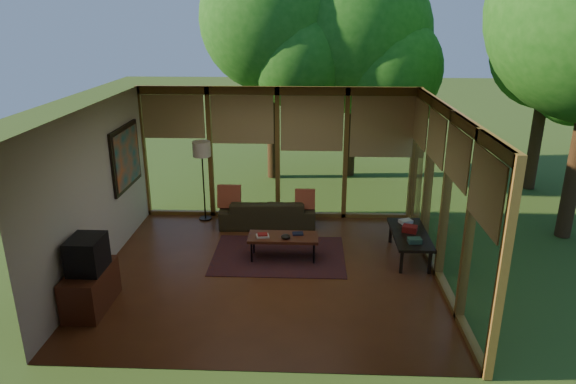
{
  "coord_description": "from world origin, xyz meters",
  "views": [
    {
      "loc": [
        0.63,
        -7.55,
        4.02
      ],
      "look_at": [
        0.29,
        0.7,
        1.16
      ],
      "focal_mm": 32.0,
      "sensor_mm": 36.0,
      "label": 1
    }
  ],
  "objects_px": {
    "floor_lamp": "(202,153)",
    "coffee_table": "(283,238)",
    "side_console": "(410,235)",
    "media_cabinet": "(91,289)",
    "television": "(87,254)",
    "sofa": "(267,212)"
  },
  "relations": [
    {
      "from": "television",
      "to": "floor_lamp",
      "type": "distance_m",
      "value": 3.61
    },
    {
      "from": "media_cabinet",
      "to": "side_console",
      "type": "xyz_separation_m",
      "value": [
        4.87,
        1.84,
        0.11
      ]
    },
    {
      "from": "media_cabinet",
      "to": "television",
      "type": "bearing_deg",
      "value": 0.0
    },
    {
      "from": "side_console",
      "to": "coffee_table",
      "type": "bearing_deg",
      "value": -176.02
    },
    {
      "from": "media_cabinet",
      "to": "side_console",
      "type": "distance_m",
      "value": 5.21
    },
    {
      "from": "coffee_table",
      "to": "side_console",
      "type": "height_order",
      "value": "side_console"
    },
    {
      "from": "media_cabinet",
      "to": "side_console",
      "type": "bearing_deg",
      "value": 20.73
    },
    {
      "from": "floor_lamp",
      "to": "side_console",
      "type": "xyz_separation_m",
      "value": [
        3.9,
        -1.6,
        -1.0
      ]
    },
    {
      "from": "side_console",
      "to": "sofa",
      "type": "bearing_deg",
      "value": 152.58
    },
    {
      "from": "television",
      "to": "side_console",
      "type": "height_order",
      "value": "television"
    },
    {
      "from": "coffee_table",
      "to": "side_console",
      "type": "xyz_separation_m",
      "value": [
        2.19,
        0.15,
        0.02
      ]
    },
    {
      "from": "coffee_table",
      "to": "television",
      "type": "bearing_deg",
      "value": -147.57
    },
    {
      "from": "coffee_table",
      "to": "sofa",
      "type": "bearing_deg",
      "value": 104.74
    },
    {
      "from": "floor_lamp",
      "to": "side_console",
      "type": "bearing_deg",
      "value": -22.29
    },
    {
      "from": "media_cabinet",
      "to": "side_console",
      "type": "relative_size",
      "value": 0.71
    },
    {
      "from": "floor_lamp",
      "to": "side_console",
      "type": "relative_size",
      "value": 1.18
    },
    {
      "from": "floor_lamp",
      "to": "coffee_table",
      "type": "height_order",
      "value": "floor_lamp"
    },
    {
      "from": "television",
      "to": "media_cabinet",
      "type": "bearing_deg",
      "value": 180.0
    },
    {
      "from": "side_console",
      "to": "floor_lamp",
      "type": "bearing_deg",
      "value": 157.71
    },
    {
      "from": "coffee_table",
      "to": "side_console",
      "type": "distance_m",
      "value": 2.19
    },
    {
      "from": "floor_lamp",
      "to": "side_console",
      "type": "height_order",
      "value": "floor_lamp"
    },
    {
      "from": "television",
      "to": "floor_lamp",
      "type": "height_order",
      "value": "floor_lamp"
    }
  ]
}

